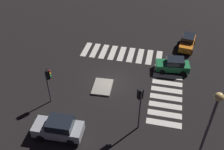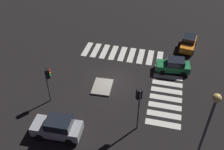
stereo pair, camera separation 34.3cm
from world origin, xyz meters
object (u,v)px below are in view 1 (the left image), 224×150
at_px(traffic_island, 102,87).
at_px(street_lamp, 210,122).
at_px(car_green, 173,65).
at_px(traffic_light_west, 48,78).
at_px(car_orange, 187,42).
at_px(car_silver, 59,128).
at_px(traffic_light_south, 140,99).

distance_m(traffic_island, street_lamp, 12.91).
relative_size(car_green, traffic_light_west, 1.01).
height_order(traffic_island, traffic_light_west, traffic_light_west).
bearing_deg(traffic_island, car_green, -57.17).
bearing_deg(traffic_light_west, car_orange, 6.61).
bearing_deg(car_silver, car_green, -131.56).
distance_m(car_orange, traffic_light_west, 18.42).
height_order(car_green, traffic_light_south, traffic_light_south).
height_order(traffic_light_south, street_lamp, street_lamp).
xyz_separation_m(car_green, street_lamp, (-11.98, -2.13, 4.48)).
bearing_deg(street_lamp, car_green, 10.09).
height_order(car_silver, street_lamp, street_lamp).
bearing_deg(car_silver, traffic_island, -109.76).
height_order(car_silver, car_green, car_silver).
bearing_deg(street_lamp, traffic_light_south, 58.03).
relative_size(car_green, traffic_light_south, 0.87).
bearing_deg(car_silver, traffic_light_west, -61.70).
relative_size(traffic_light_south, street_lamp, 0.57).
bearing_deg(street_lamp, car_orange, 1.78).
height_order(car_silver, traffic_light_west, traffic_light_west).
distance_m(traffic_light_south, street_lamp, 6.03).
relative_size(traffic_island, car_orange, 0.68).
height_order(traffic_island, traffic_light_south, traffic_light_south).
relative_size(traffic_island, traffic_light_south, 0.61).
distance_m(traffic_light_west, traffic_light_south, 8.84).
bearing_deg(traffic_island, traffic_light_south, -135.34).
height_order(car_orange, street_lamp, street_lamp).
bearing_deg(car_silver, car_orange, -125.45).
xyz_separation_m(car_orange, car_silver, (-16.66, 10.74, 0.10)).
relative_size(traffic_island, car_green, 0.70).
bearing_deg(traffic_light_west, traffic_light_south, -47.31).
distance_m(traffic_island, car_orange, 13.16).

